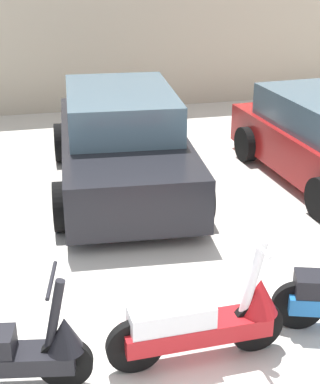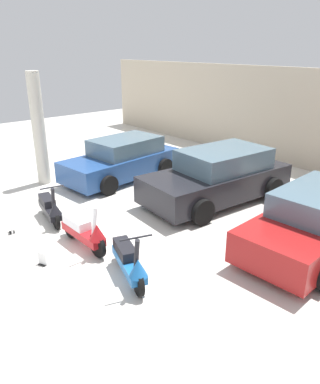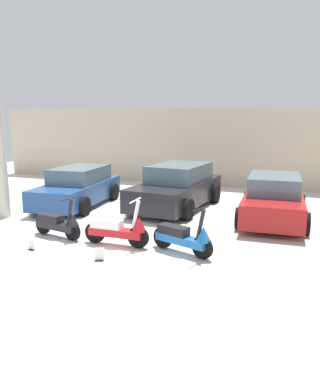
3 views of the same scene
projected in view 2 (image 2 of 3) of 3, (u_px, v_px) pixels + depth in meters
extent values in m
plane|color=silver|center=(49.00, 243.00, 7.92)|extent=(28.00, 28.00, 0.00)
cube|color=beige|center=(289.00, 118.00, 12.68)|extent=(19.60, 0.12, 3.27)
cylinder|color=black|center=(56.00, 220.00, 8.47)|extent=(0.46, 0.16, 0.45)
cylinder|color=black|center=(45.00, 205.00, 9.28)|extent=(0.46, 0.16, 0.45)
cube|color=black|center=(50.00, 210.00, 8.86)|extent=(1.20, 0.48, 0.16)
cube|color=black|center=(47.00, 200.00, 8.97)|extent=(0.69, 0.38, 0.18)
cylinder|color=black|center=(53.00, 201.00, 8.35)|extent=(0.22, 0.11, 0.64)
cylinder|color=black|center=(52.00, 187.00, 8.24)|extent=(0.13, 0.52, 0.03)
cone|color=black|center=(55.00, 209.00, 8.36)|extent=(0.35, 0.35, 0.29)
cylinder|color=black|center=(98.00, 246.00, 7.34)|extent=(0.49, 0.10, 0.49)
cylinder|color=black|center=(70.00, 227.00, 8.09)|extent=(0.49, 0.10, 0.49)
cube|color=#B2191E|center=(83.00, 233.00, 7.69)|extent=(1.27, 0.33, 0.17)
cube|color=white|center=(77.00, 222.00, 7.79)|extent=(0.72, 0.30, 0.19)
cylinder|color=white|center=(94.00, 222.00, 7.20)|extent=(0.23, 0.09, 0.69)
cylinder|color=white|center=(93.00, 206.00, 7.08)|extent=(0.05, 0.56, 0.03)
cone|color=#B2191E|center=(97.00, 232.00, 7.22)|extent=(0.33, 0.33, 0.32)
cylinder|color=black|center=(138.00, 282.00, 6.21)|extent=(0.47, 0.23, 0.47)
cylinder|color=black|center=(121.00, 252.00, 7.12)|extent=(0.47, 0.23, 0.47)
cube|color=#1E66B2|center=(129.00, 263.00, 6.64)|extent=(1.26, 0.67, 0.16)
cube|color=black|center=(125.00, 249.00, 6.77)|extent=(0.74, 0.48, 0.18)
cylinder|color=black|center=(137.00, 256.00, 6.08)|extent=(0.23, 0.15, 0.67)
cylinder|color=black|center=(136.00, 238.00, 5.96)|extent=(0.21, 0.53, 0.03)
cone|color=#1E66B2|center=(138.00, 268.00, 6.08)|extent=(0.40, 0.40, 0.31)
cube|color=navy|center=(121.00, 164.00, 11.63)|extent=(1.92, 3.85, 0.62)
cube|color=slate|center=(126.00, 146.00, 11.57)|extent=(1.57, 2.21, 0.49)
cylinder|color=black|center=(109.00, 185.00, 10.40)|extent=(0.25, 0.58, 0.57)
cylinder|color=black|center=(75.00, 173.00, 11.43)|extent=(0.25, 0.58, 0.57)
cylinder|color=black|center=(165.00, 167.00, 11.95)|extent=(0.25, 0.58, 0.57)
cylinder|color=black|center=(131.00, 158.00, 12.98)|extent=(0.25, 0.58, 0.57)
cube|color=black|center=(216.00, 182.00, 9.94)|extent=(2.03, 4.21, 0.68)
cube|color=slate|center=(224.00, 159.00, 9.85)|extent=(1.68, 2.40, 0.53)
cylinder|color=black|center=(202.00, 212.00, 8.66)|extent=(0.26, 0.64, 0.62)
cylinder|color=black|center=(158.00, 190.00, 9.99)|extent=(0.26, 0.64, 0.62)
cylinder|color=black|center=(273.00, 189.00, 10.04)|extent=(0.26, 0.64, 0.62)
cylinder|color=black|center=(226.00, 172.00, 11.37)|extent=(0.26, 0.64, 0.62)
cube|color=maroon|center=(313.00, 229.00, 7.53)|extent=(1.76, 3.79, 0.62)
cylinder|color=black|center=(246.00, 242.00, 7.40)|extent=(0.23, 0.58, 0.57)
cylinder|color=black|center=(301.00, 209.00, 8.88)|extent=(0.23, 0.58, 0.57)
cube|color=black|center=(12.00, 232.00, 8.37)|extent=(0.18, 0.16, 0.01)
cube|color=white|center=(11.00, 227.00, 8.33)|extent=(0.20, 0.08, 0.26)
cube|color=black|center=(43.00, 264.00, 7.15)|extent=(0.20, 0.18, 0.01)
cube|color=white|center=(42.00, 259.00, 7.10)|extent=(0.19, 0.11, 0.26)
cylinder|color=beige|center=(39.00, 130.00, 10.85)|extent=(0.37, 0.37, 3.27)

